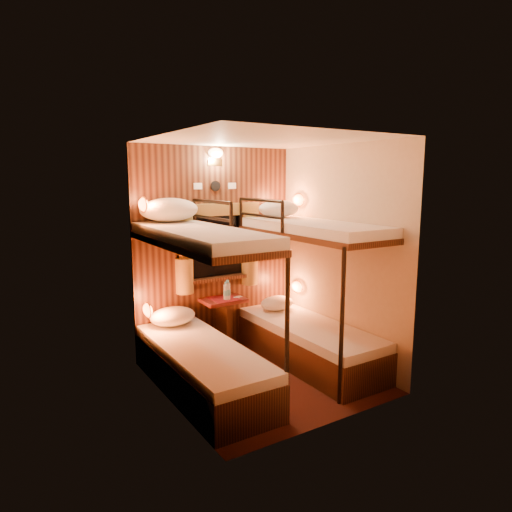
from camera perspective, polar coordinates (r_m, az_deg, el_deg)
floor at (r=4.88m, az=0.85°, el=-14.96°), size 2.10×2.10×0.00m
ceiling at (r=4.45m, az=0.93°, el=14.38°), size 2.10×2.10×0.00m
wall_back at (r=5.42m, az=-5.15°, el=0.76°), size 2.40×0.00×2.40m
wall_front at (r=3.70m, az=9.76°, el=-3.50°), size 2.40×0.00×2.40m
wall_left at (r=4.07m, az=-11.03°, el=-2.33°), size 0.00×2.40×2.40m
wall_right at (r=5.12m, az=10.33°, el=0.13°), size 0.00×2.40×2.40m
back_panel at (r=5.40m, az=-5.08°, el=0.74°), size 2.00×0.03×2.40m
bunk_left at (r=4.44m, az=-6.78°, el=-9.82°), size 0.72×1.90×1.82m
bunk_right at (r=5.09m, az=6.63°, el=-7.25°), size 0.72×1.90×1.82m
window at (r=5.38m, az=-4.93°, el=0.50°), size 1.00×0.12×0.79m
curtains at (r=5.34m, az=-4.77°, el=1.33°), size 1.10×0.22×1.00m
back_fixtures at (r=5.31m, az=-5.07°, el=11.91°), size 0.54×0.09×0.48m
reading_lamps at (r=5.10m, az=-3.38°, el=0.69°), size 2.00×0.20×1.25m
table at (r=5.42m, az=-4.06°, el=-7.75°), size 0.50×0.34×0.66m
bottle_left at (r=5.29m, az=-3.57°, el=-4.42°), size 0.07×0.07×0.23m
bottle_right at (r=5.29m, az=-3.77°, el=-4.53°), size 0.06×0.06×0.21m
sachet_a at (r=5.39m, az=-2.46°, el=-5.20°), size 0.09×0.08×0.01m
sachet_b at (r=5.43m, az=-2.14°, el=-5.09°), size 0.07×0.06×0.01m
pillow_lower_left at (r=5.08m, az=-10.37°, el=-7.42°), size 0.50×0.36×0.20m
pillow_lower_right at (r=5.58m, az=2.65°, el=-5.89°), size 0.43×0.31×0.17m
pillow_upper_left at (r=4.88m, az=-10.80°, el=5.70°), size 0.63×0.45×0.25m
pillow_upper_right at (r=5.37m, az=2.87°, el=5.94°), size 0.51×0.36×0.20m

